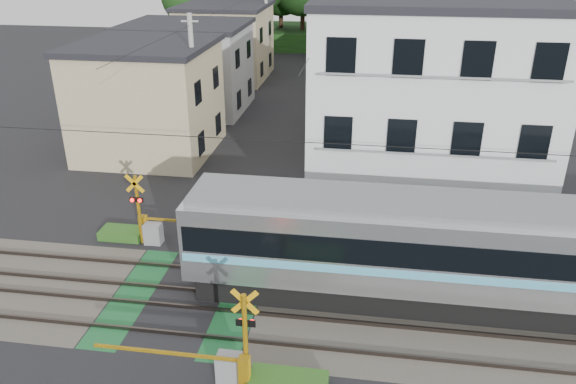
% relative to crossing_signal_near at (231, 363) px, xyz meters
% --- Properties ---
extents(ground, '(120.00, 120.00, 0.00)m').
position_rel_crossing_signal_near_xyz_m(ground, '(-2.59, 3.65, -0.71)').
color(ground, black).
extents(track_bed, '(120.00, 120.00, 0.14)m').
position_rel_crossing_signal_near_xyz_m(track_bed, '(-2.59, 3.65, -0.67)').
color(track_bed, '#47423A').
rests_on(track_bed, ground).
extents(crossing_signal_near, '(4.74, 0.65, 3.09)m').
position_rel_crossing_signal_near_xyz_m(crossing_signal_near, '(0.00, 0.00, 0.00)').
color(crossing_signal_near, '#F7AF0D').
rests_on(crossing_signal_near, ground).
extents(crossing_signal_far, '(4.74, 0.65, 3.09)m').
position_rel_crossing_signal_near_xyz_m(crossing_signal_far, '(-5.17, 7.31, 0.00)').
color(crossing_signal_far, '#F7AF0D').
rests_on(crossing_signal_far, ground).
extents(apartment_block, '(10.20, 8.36, 9.30)m').
position_rel_crossing_signal_near_xyz_m(apartment_block, '(5.91, 13.15, 3.94)').
color(apartment_block, white).
rests_on(apartment_block, ground).
extents(houses_row, '(22.07, 31.35, 6.80)m').
position_rel_crossing_signal_near_xyz_m(houses_row, '(-2.33, 29.57, 2.53)').
color(houses_row, tan).
rests_on(houses_row, ground).
extents(catenary, '(60.00, 5.04, 7.00)m').
position_rel_crossing_signal_near_xyz_m(catenary, '(3.41, 3.69, 2.98)').
color(catenary, '#2D2D33').
rests_on(catenary, ground).
extents(utility_poles, '(7.90, 42.00, 8.00)m').
position_rel_crossing_signal_near_xyz_m(utility_poles, '(-3.64, 26.66, 3.37)').
color(utility_poles, '#A5A5A0').
rests_on(utility_poles, ground).
extents(pedestrian, '(0.59, 0.42, 1.54)m').
position_rel_crossing_signal_near_xyz_m(pedestrian, '(-1.14, 28.91, 0.06)').
color(pedestrian, '#24242D').
rests_on(pedestrian, ground).
extents(weed_patches, '(10.25, 8.80, 0.40)m').
position_rel_crossing_signal_near_xyz_m(weed_patches, '(-0.83, 3.56, -0.53)').
color(weed_patches, '#2D5E1E').
rests_on(weed_patches, ground).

